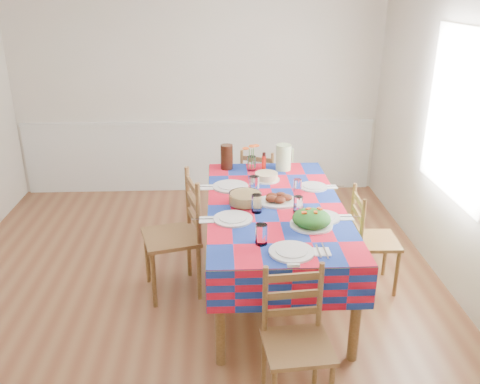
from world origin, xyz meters
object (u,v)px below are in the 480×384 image
(chair_near, at_px, (296,342))
(chair_far, at_px, (260,187))
(tea_pitcher, at_px, (227,157))
(chair_left, at_px, (177,236))
(meat_platter, at_px, (278,199))
(dining_table, at_px, (275,214))
(green_pitcher, at_px, (284,157))
(chair_right, at_px, (370,240))

(chair_near, relative_size, chair_far, 1.04)
(tea_pitcher, distance_m, chair_far, 0.75)
(chair_left, bearing_deg, meat_platter, 75.79)
(meat_platter, bearing_deg, dining_table, -140.46)
(green_pitcher, height_order, chair_near, green_pitcher)
(meat_platter, height_order, chair_right, chair_right)
(tea_pitcher, xyz_separation_m, chair_far, (0.37, 0.43, -0.50))
(green_pitcher, distance_m, chair_far, 0.72)
(tea_pitcher, distance_m, chair_right, 1.59)
(chair_left, bearing_deg, chair_far, 133.17)
(dining_table, height_order, tea_pitcher, tea_pitcher)
(chair_near, bearing_deg, tea_pitcher, 94.78)
(chair_near, distance_m, chair_left, 1.57)
(meat_platter, relative_size, chair_far, 0.43)
(dining_table, distance_m, chair_left, 0.85)
(chair_far, xyz_separation_m, chair_right, (0.85, -1.32, 0.01))
(meat_platter, height_order, chair_left, chair_left)
(green_pitcher, height_order, chair_left, green_pitcher)
(chair_near, bearing_deg, green_pitcher, 80.43)
(tea_pitcher, relative_size, chair_right, 0.27)
(tea_pitcher, distance_m, chair_near, 2.29)
(meat_platter, height_order, tea_pitcher, tea_pitcher)
(green_pitcher, xyz_separation_m, chair_far, (-0.19, 0.48, -0.50))
(chair_left, height_order, chair_right, chair_left)
(green_pitcher, distance_m, tea_pitcher, 0.56)
(meat_platter, relative_size, tea_pitcher, 1.56)
(dining_table, height_order, meat_platter, meat_platter)
(chair_near, height_order, chair_far, chair_near)
(chair_far, bearing_deg, meat_platter, 112.76)
(green_pitcher, bearing_deg, chair_left, -140.36)
(green_pitcher, bearing_deg, chair_far, 111.27)
(green_pitcher, bearing_deg, tea_pitcher, 174.64)
(dining_table, distance_m, meat_platter, 0.13)
(dining_table, relative_size, chair_near, 2.26)
(tea_pitcher, xyz_separation_m, chair_left, (-0.45, -0.88, -0.41))
(dining_table, xyz_separation_m, chair_near, (-0.00, -1.32, -0.27))
(meat_platter, relative_size, chair_near, 0.41)
(tea_pitcher, height_order, chair_left, chair_left)
(meat_platter, distance_m, chair_left, 0.92)
(tea_pitcher, height_order, chair_right, tea_pitcher)
(chair_near, height_order, chair_left, chair_left)
(dining_table, height_order, chair_left, chair_left)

